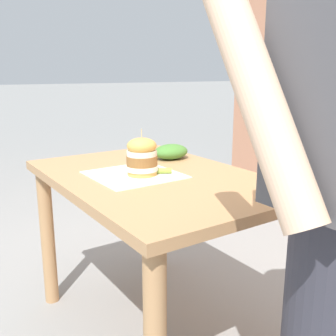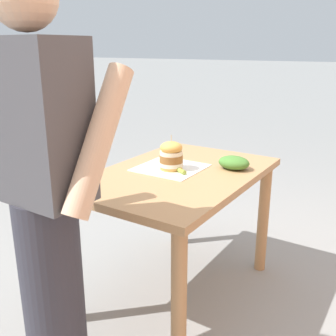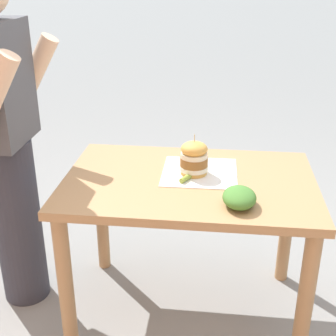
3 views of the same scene
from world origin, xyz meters
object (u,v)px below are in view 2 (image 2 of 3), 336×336
object	(u,v)px
patio_table	(178,194)
diner_across_table	(45,201)
side_salad	(234,163)
pickle_spear	(180,170)
sandwich	(171,155)

from	to	relation	value
patio_table	diner_across_table	world-z (taller)	diner_across_table
side_salad	pickle_spear	bearing A→B (deg)	47.38
pickle_spear	side_salad	world-z (taller)	side_salad
side_salad	sandwich	bearing A→B (deg)	35.60
pickle_spear	diner_across_table	size ratio (longest dim) A/B	0.06
patio_table	diner_across_table	bearing A→B (deg)	87.99
sandwich	pickle_spear	world-z (taller)	sandwich
side_salad	patio_table	bearing A→B (deg)	43.58
diner_across_table	sandwich	bearing A→B (deg)	-88.52
patio_table	side_salad	world-z (taller)	side_salad
sandwich	pickle_spear	bearing A→B (deg)	160.87
patio_table	pickle_spear	size ratio (longest dim) A/B	12.15
patio_table	sandwich	size ratio (longest dim) A/B	5.95
patio_table	pickle_spear	xyz separation A→B (m)	(-0.02, 0.01, 0.14)
patio_table	sandwich	bearing A→B (deg)	-16.87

